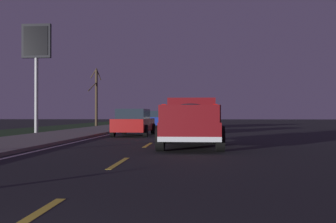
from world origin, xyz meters
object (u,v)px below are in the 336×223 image
(sedan_blue, at_px, (157,119))
(sedan_silver, at_px, (194,119))
(sedan_red, at_px, (134,122))
(gas_price_sign, at_px, (36,51))
(bare_tree_far, at_px, (96,96))
(pickup_truck, at_px, (191,121))

(sedan_blue, height_order, sedan_silver, same)
(sedan_red, height_order, sedan_silver, same)
(sedan_silver, height_order, gas_price_sign, gas_price_sign)
(sedan_red, relative_size, sedan_silver, 1.01)
(sedan_blue, bearing_deg, sedan_red, -179.83)
(gas_price_sign, relative_size, bare_tree_far, 1.14)
(sedan_blue, xyz_separation_m, sedan_red, (-13.58, -0.04, 0.00))
(pickup_truck, bearing_deg, sedan_red, 24.30)
(bare_tree_far, bearing_deg, pickup_truck, -158.25)
(sedan_red, xyz_separation_m, bare_tree_far, (18.66, 7.05, 2.36))
(sedan_blue, relative_size, gas_price_sign, 0.63)
(sedan_silver, distance_m, gas_price_sign, 16.05)
(gas_price_sign, bearing_deg, sedan_silver, -40.84)
(sedan_blue, bearing_deg, pickup_truck, -170.71)
(sedan_blue, distance_m, bare_tree_far, 8.97)
(bare_tree_far, bearing_deg, sedan_red, -159.31)
(sedan_silver, relative_size, gas_price_sign, 0.63)
(sedan_silver, xyz_separation_m, gas_price_sign, (-11.65, 10.07, 4.54))
(pickup_truck, bearing_deg, gas_price_sign, 46.13)
(sedan_red, distance_m, sedan_silver, 14.22)
(gas_price_sign, bearing_deg, pickup_truck, -133.87)
(pickup_truck, xyz_separation_m, bare_tree_far, (26.23, 10.47, 2.17))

